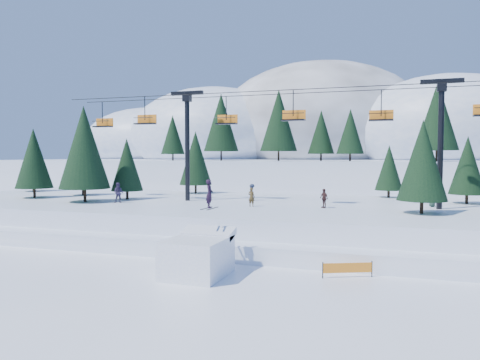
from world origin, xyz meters
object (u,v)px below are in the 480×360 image
(banner_near, at_px, (347,268))
(banner_far, at_px, (373,263))
(jump_kicker, at_px, (198,255))
(chairlift, at_px, (291,126))

(banner_near, height_order, banner_far, same)
(banner_far, bearing_deg, banner_near, -125.47)
(banner_near, bearing_deg, jump_kicker, -164.54)
(jump_kicker, distance_m, chairlift, 18.33)
(chairlift, xyz_separation_m, banner_near, (6.36, -14.12, -8.78))
(banner_near, bearing_deg, banner_far, 54.53)
(chairlift, relative_size, banner_far, 16.28)
(chairlift, height_order, banner_near, chairlift)
(banner_far, bearing_deg, jump_kicker, -156.62)
(jump_kicker, relative_size, banner_far, 1.90)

